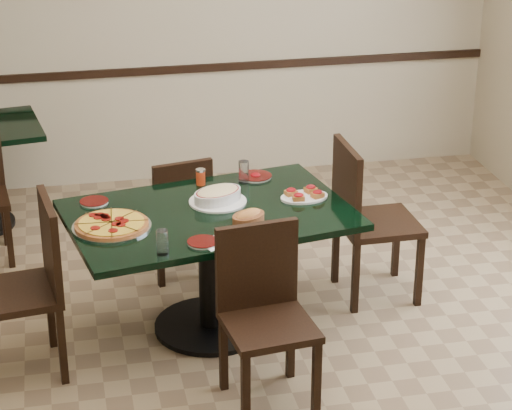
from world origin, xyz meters
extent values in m
plane|color=olive|center=(0.00, 0.00, 0.00)|extent=(5.50, 5.50, 0.00)
plane|color=gray|center=(0.00, 2.75, 1.40)|extent=(5.00, 0.00, 5.00)
cube|color=black|center=(0.00, 2.73, 0.90)|extent=(5.00, 0.03, 0.06)
cube|color=black|center=(-0.17, 0.30, 0.73)|extent=(1.72, 1.27, 0.04)
cylinder|color=black|center=(-0.17, 0.30, 0.35)|extent=(0.13, 0.13, 0.71)
cylinder|color=black|center=(-0.17, 0.30, 0.01)|extent=(0.67, 0.67, 0.03)
cube|color=black|center=(-0.27, 1.08, 0.39)|extent=(0.45, 0.45, 0.04)
cube|color=black|center=(-0.23, 0.91, 0.62)|extent=(0.38, 0.12, 0.41)
cube|color=black|center=(-0.14, 1.27, 0.19)|extent=(0.05, 0.05, 0.37)
cube|color=black|center=(-0.08, 0.95, 0.19)|extent=(0.05, 0.05, 0.37)
cube|color=black|center=(-0.46, 1.20, 0.19)|extent=(0.05, 0.05, 0.37)
cube|color=black|center=(-0.39, 0.89, 0.19)|extent=(0.05, 0.05, 0.37)
cube|color=black|center=(0.00, -0.51, 0.45)|extent=(0.48, 0.48, 0.04)
cube|color=black|center=(-0.02, -0.31, 0.70)|extent=(0.44, 0.09, 0.47)
cube|color=black|center=(-0.16, -0.71, 0.21)|extent=(0.04, 0.04, 0.43)
cube|color=black|center=(-0.21, -0.34, 0.21)|extent=(0.04, 0.04, 0.43)
cube|color=black|center=(0.21, -0.67, 0.21)|extent=(0.04, 0.04, 0.43)
cube|color=black|center=(0.17, -0.30, 0.21)|extent=(0.04, 0.04, 0.43)
cube|color=black|center=(0.91, 0.52, 0.48)|extent=(0.47, 0.47, 0.04)
cube|color=black|center=(0.70, 0.51, 0.75)|extent=(0.05, 0.47, 0.50)
cube|color=black|center=(1.12, 0.32, 0.23)|extent=(0.04, 0.04, 0.46)
cube|color=black|center=(0.71, 0.31, 0.23)|extent=(0.04, 0.04, 0.46)
cube|color=black|center=(1.11, 0.72, 0.23)|extent=(0.04, 0.04, 0.46)
cube|color=black|center=(0.71, 0.72, 0.23)|extent=(0.04, 0.04, 0.46)
cube|color=black|center=(-1.26, 0.06, 0.47)|extent=(0.52, 0.52, 0.04)
cube|color=black|center=(-1.05, 0.09, 0.74)|extent=(0.10, 0.46, 0.49)
cube|color=black|center=(-1.09, 0.28, 0.23)|extent=(0.05, 0.05, 0.45)
cube|color=black|center=(-1.03, -0.11, 0.23)|extent=(0.05, 0.05, 0.45)
cube|color=black|center=(-1.34, 1.36, 0.21)|extent=(0.04, 0.04, 0.41)
cube|color=black|center=(-1.37, 1.72, 0.21)|extent=(0.04, 0.04, 0.41)
cylinder|color=silver|center=(-0.72, 0.20, 0.76)|extent=(0.43, 0.43, 0.01)
cylinder|color=brown|center=(-0.72, 0.20, 0.77)|extent=(0.40, 0.40, 0.02)
cylinder|color=gold|center=(-0.72, 0.20, 0.78)|extent=(0.36, 0.36, 0.01)
cylinder|color=silver|center=(-0.10, 0.42, 0.76)|extent=(0.33, 0.33, 0.01)
ellipsoid|color=beige|center=(-0.10, 0.42, 0.82)|extent=(0.31, 0.27, 0.04)
ellipsoid|color=#A9632E|center=(0.01, 0.08, 0.81)|extent=(0.19, 0.16, 0.07)
cylinder|color=silver|center=(-0.27, -0.10, 0.76)|extent=(0.16, 0.16, 0.01)
cylinder|color=#310403|center=(-0.27, -0.10, 0.76)|extent=(0.17, 0.17, 0.00)
cylinder|color=silver|center=(0.19, 0.75, 0.76)|extent=(0.19, 0.19, 0.01)
cylinder|color=#310403|center=(0.19, 0.75, 0.76)|extent=(0.20, 0.20, 0.00)
ellipsoid|color=maroon|center=(0.19, 0.75, 0.77)|extent=(0.06, 0.06, 0.03)
cylinder|color=silver|center=(-0.79, 0.56, 0.76)|extent=(0.16, 0.16, 0.01)
cylinder|color=#310403|center=(-0.79, 0.56, 0.76)|extent=(0.16, 0.16, 0.00)
cube|color=white|center=(-0.21, -0.11, 0.75)|extent=(0.20, 0.20, 0.00)
cube|color=silver|center=(-0.19, -0.11, 0.76)|extent=(0.08, 0.13, 0.00)
cylinder|color=silver|center=(0.11, 0.69, 0.82)|extent=(0.06, 0.06, 0.13)
cylinder|color=silver|center=(-0.49, -0.19, 0.82)|extent=(0.06, 0.06, 0.13)
cylinder|color=#AE3512|center=(-0.15, 0.71, 0.79)|extent=(0.06, 0.06, 0.09)
cylinder|color=silver|center=(-0.15, 0.71, 0.84)|extent=(0.06, 0.06, 0.01)
camera|label=1|loc=(-0.96, -4.78, 3.00)|focal=70.00mm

